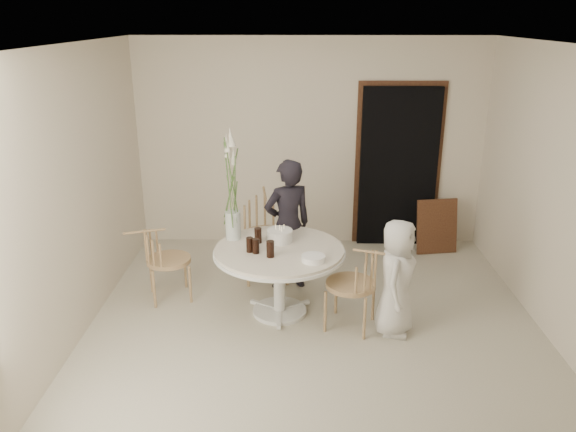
{
  "coord_description": "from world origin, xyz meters",
  "views": [
    {
      "loc": [
        -0.19,
        -4.93,
        2.94
      ],
      "look_at": [
        -0.26,
        0.3,
        1.06
      ],
      "focal_mm": 35.0,
      "sensor_mm": 36.0,
      "label": 1
    }
  ],
  "objects_px": {
    "chair_left": "(157,254)",
    "boy": "(397,278)",
    "birthday_cake": "(280,236)",
    "girl": "(288,225)",
    "flower_vase": "(232,197)",
    "table": "(279,259)",
    "chair_right": "(363,278)",
    "chair_far": "(266,223)"
  },
  "relations": [
    {
      "from": "chair_right",
      "to": "flower_vase",
      "type": "distance_m",
      "value": 1.55
    },
    {
      "from": "table",
      "to": "chair_right",
      "type": "distance_m",
      "value": 0.87
    },
    {
      "from": "chair_far",
      "to": "girl",
      "type": "bearing_deg",
      "value": -61.42
    },
    {
      "from": "chair_far",
      "to": "boy",
      "type": "xyz_separation_m",
      "value": [
        1.32,
        -1.33,
        -0.05
      ]
    },
    {
      "from": "chair_right",
      "to": "chair_left",
      "type": "distance_m",
      "value": 2.21
    },
    {
      "from": "chair_left",
      "to": "birthday_cake",
      "type": "bearing_deg",
      "value": -113.33
    },
    {
      "from": "chair_far",
      "to": "girl",
      "type": "xyz_separation_m",
      "value": [
        0.27,
        -0.39,
        0.12
      ]
    },
    {
      "from": "girl",
      "to": "flower_vase",
      "type": "height_order",
      "value": "flower_vase"
    },
    {
      "from": "table",
      "to": "girl",
      "type": "height_order",
      "value": "girl"
    },
    {
      "from": "table",
      "to": "birthday_cake",
      "type": "relative_size",
      "value": 5.03
    },
    {
      "from": "chair_left",
      "to": "girl",
      "type": "relative_size",
      "value": 0.55
    },
    {
      "from": "girl",
      "to": "chair_left",
      "type": "bearing_deg",
      "value": -11.46
    },
    {
      "from": "chair_far",
      "to": "chair_right",
      "type": "height_order",
      "value": "chair_far"
    },
    {
      "from": "chair_far",
      "to": "chair_right",
      "type": "xyz_separation_m",
      "value": [
        1.0,
        -1.27,
        -0.08
      ]
    },
    {
      "from": "table",
      "to": "boy",
      "type": "bearing_deg",
      "value": -17.3
    },
    {
      "from": "chair_left",
      "to": "flower_vase",
      "type": "height_order",
      "value": "flower_vase"
    },
    {
      "from": "chair_right",
      "to": "chair_left",
      "type": "relative_size",
      "value": 1.03
    },
    {
      "from": "table",
      "to": "girl",
      "type": "bearing_deg",
      "value": 82.71
    },
    {
      "from": "birthday_cake",
      "to": "flower_vase",
      "type": "relative_size",
      "value": 0.22
    },
    {
      "from": "chair_far",
      "to": "birthday_cake",
      "type": "distance_m",
      "value": 0.84
    },
    {
      "from": "girl",
      "to": "boy",
      "type": "bearing_deg",
      "value": 114.14
    },
    {
      "from": "table",
      "to": "chair_far",
      "type": "relative_size",
      "value": 1.36
    },
    {
      "from": "chair_far",
      "to": "boy",
      "type": "relative_size",
      "value": 0.84
    },
    {
      "from": "table",
      "to": "birthday_cake",
      "type": "height_order",
      "value": "birthday_cake"
    },
    {
      "from": "boy",
      "to": "birthday_cake",
      "type": "height_order",
      "value": "boy"
    },
    {
      "from": "boy",
      "to": "flower_vase",
      "type": "relative_size",
      "value": 0.98
    },
    {
      "from": "boy",
      "to": "birthday_cake",
      "type": "bearing_deg",
      "value": 83.42
    },
    {
      "from": "chair_far",
      "to": "chair_right",
      "type": "distance_m",
      "value": 1.62
    },
    {
      "from": "table",
      "to": "flower_vase",
      "type": "relative_size",
      "value": 1.13
    },
    {
      "from": "chair_left",
      "to": "boy",
      "type": "height_order",
      "value": "boy"
    },
    {
      "from": "flower_vase",
      "to": "boy",
      "type": "bearing_deg",
      "value": -20.58
    },
    {
      "from": "chair_right",
      "to": "girl",
      "type": "height_order",
      "value": "girl"
    },
    {
      "from": "birthday_cake",
      "to": "boy",
      "type": "bearing_deg",
      "value": -25.16
    },
    {
      "from": "chair_far",
      "to": "flower_vase",
      "type": "relative_size",
      "value": 0.83
    },
    {
      "from": "chair_right",
      "to": "flower_vase",
      "type": "relative_size",
      "value": 0.72
    },
    {
      "from": "girl",
      "to": "flower_vase",
      "type": "bearing_deg",
      "value": 7.24
    },
    {
      "from": "girl",
      "to": "birthday_cake",
      "type": "distance_m",
      "value": 0.43
    },
    {
      "from": "chair_left",
      "to": "table",
      "type": "bearing_deg",
      "value": -120.92
    },
    {
      "from": "boy",
      "to": "flower_vase",
      "type": "height_order",
      "value": "flower_vase"
    },
    {
      "from": "table",
      "to": "flower_vase",
      "type": "bearing_deg",
      "value": 152.36
    },
    {
      "from": "table",
      "to": "chair_far",
      "type": "bearing_deg",
      "value": 100.98
    },
    {
      "from": "chair_right",
      "to": "boy",
      "type": "relative_size",
      "value": 0.73
    }
  ]
}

